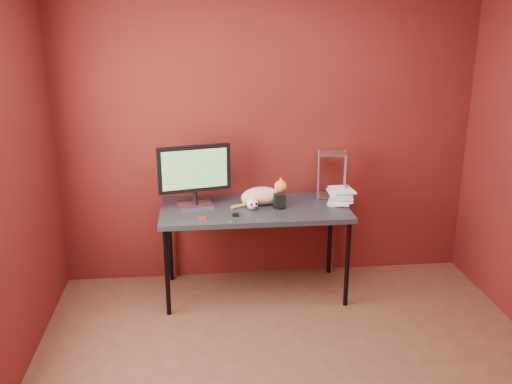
{
  "coord_description": "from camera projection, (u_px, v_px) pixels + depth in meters",
  "views": [
    {
      "loc": [
        -0.59,
        -2.91,
        2.26
      ],
      "look_at": [
        -0.16,
        1.15,
        0.95
      ],
      "focal_mm": 40.0,
      "sensor_mm": 36.0,
      "label": 1
    }
  ],
  "objects": [
    {
      "name": "book_stack",
      "position": [
        332.0,
        130.0,
        4.52
      ],
      "size": [
        0.25,
        0.29,
        1.2
      ],
      "rotation": [
        0.0,
        0.0,
        -0.14
      ],
      "color": "beige",
      "rests_on": "desk"
    },
    {
      "name": "pocket_knife",
      "position": [
        203.0,
        218.0,
        4.31
      ],
      "size": [
        0.08,
        0.04,
        0.01
      ],
      "primitive_type": "cube",
      "rotation": [
        0.0,
        0.0,
        -0.35
      ],
      "color": "maroon",
      "rests_on": "desk"
    },
    {
      "name": "monitor",
      "position": [
        194.0,
        173.0,
        4.49
      ],
      "size": [
        0.58,
        0.24,
        0.5
      ],
      "rotation": [
        0.0,
        0.0,
        0.21
      ],
      "color": "#A7A7AB",
      "rests_on": "desk"
    },
    {
      "name": "black_gadget",
      "position": [
        236.0,
        215.0,
        4.36
      ],
      "size": [
        0.05,
        0.04,
        0.02
      ],
      "primitive_type": "cube",
      "rotation": [
        0.0,
        0.0,
        -0.12
      ],
      "color": "black",
      "rests_on": "desk"
    },
    {
      "name": "desk",
      "position": [
        255.0,
        213.0,
        4.58
      ],
      "size": [
        1.5,
        0.7,
        0.75
      ],
      "color": "black",
      "rests_on": "ground"
    },
    {
      "name": "wire_rack",
      "position": [
        332.0,
        175.0,
        4.77
      ],
      "size": [
        0.25,
        0.22,
        0.38
      ],
      "rotation": [
        0.0,
        0.0,
        -0.2
      ],
      "color": "#A7A7AB",
      "rests_on": "desk"
    },
    {
      "name": "washer",
      "position": [
        232.0,
        221.0,
        4.27
      ],
      "size": [
        0.05,
        0.05,
        0.0
      ],
      "primitive_type": "cylinder",
      "color": "#A7A7AB",
      "rests_on": "desk"
    },
    {
      "name": "room",
      "position": [
        308.0,
        168.0,
        3.07
      ],
      "size": [
        3.52,
        3.52,
        2.61
      ],
      "color": "#4E291B",
      "rests_on": "ground"
    },
    {
      "name": "speaker",
      "position": [
        280.0,
        201.0,
        4.53
      ],
      "size": [
        0.1,
        0.1,
        0.12
      ],
      "rotation": [
        0.0,
        0.0,
        0.07
      ],
      "color": "black",
      "rests_on": "desk"
    },
    {
      "name": "skull_mug",
      "position": [
        252.0,
        204.0,
        4.49
      ],
      "size": [
        0.09,
        0.09,
        0.09
      ],
      "rotation": [
        0.0,
        0.0,
        0.23
      ],
      "color": "white",
      "rests_on": "desk"
    },
    {
      "name": "cat",
      "position": [
        262.0,
        196.0,
        4.6
      ],
      "size": [
        0.46,
        0.19,
        0.22
      ],
      "rotation": [
        0.0,
        0.0,
        0.03
      ],
      "color": "#C06528",
      "rests_on": "desk"
    }
  ]
}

